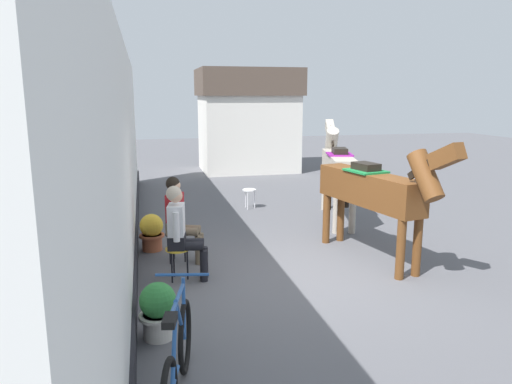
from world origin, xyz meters
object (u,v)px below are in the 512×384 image
(saddled_horse_far, at_px, (337,166))
(spare_stool_white, at_px, (249,192))
(flower_planter_far, at_px, (152,231))
(seated_visitor_far, at_px, (179,215))
(flower_planter_near, at_px, (158,309))
(saddled_horse_near, at_px, (374,190))
(leaning_bicycle, at_px, (178,362))
(seated_visitor_near, at_px, (181,228))

(saddled_horse_far, bearing_deg, spare_stool_white, 139.40)
(flower_planter_far, distance_m, spare_stool_white, 3.51)
(seated_visitor_far, distance_m, saddled_horse_far, 4.02)
(flower_planter_near, bearing_deg, saddled_horse_near, 27.66)
(saddled_horse_near, height_order, leaning_bicycle, saddled_horse_near)
(seated_visitor_near, xyz_separation_m, saddled_horse_near, (3.06, 0.16, 0.38))
(saddled_horse_far, bearing_deg, seated_visitor_far, -150.59)
(leaning_bicycle, bearing_deg, saddled_horse_near, 42.31)
(flower_planter_far, bearing_deg, flower_planter_near, -89.98)
(flower_planter_near, bearing_deg, flower_planter_far, 90.02)
(leaning_bicycle, relative_size, spare_stool_white, 3.77)
(seated_visitor_far, relative_size, flower_planter_far, 2.17)
(flower_planter_far, xyz_separation_m, spare_stool_white, (2.31, 2.64, 0.07))
(saddled_horse_near, xyz_separation_m, leaning_bicycle, (-3.33, -3.03, -0.76))
(flower_planter_far, relative_size, leaning_bicycle, 0.37)
(flower_planter_near, bearing_deg, leaning_bicycle, -84.09)
(seated_visitor_far, bearing_deg, spare_stool_white, 60.71)
(saddled_horse_far, height_order, flower_planter_far, saddled_horse_far)
(saddled_horse_far, distance_m, flower_planter_far, 4.20)
(seated_visitor_near, bearing_deg, saddled_horse_near, 2.91)
(saddled_horse_far, height_order, flower_planter_near, saddled_horse_far)
(saddled_horse_near, height_order, saddled_horse_far, same)
(saddled_horse_far, xyz_separation_m, flower_planter_near, (-3.92, -4.39, -0.82))
(seated_visitor_near, height_order, saddled_horse_far, saddled_horse_far)
(flower_planter_near, relative_size, flower_planter_far, 1.00)
(seated_visitor_far, height_order, flower_planter_far, seated_visitor_far)
(seated_visitor_far, relative_size, saddled_horse_far, 0.47)
(seated_visitor_near, relative_size, spare_stool_white, 3.02)
(saddled_horse_near, bearing_deg, flower_planter_near, -152.34)
(seated_visitor_near, relative_size, seated_visitor_far, 1.00)
(saddled_horse_near, xyz_separation_m, flower_planter_far, (-3.46, 1.32, -0.82))
(saddled_horse_near, distance_m, saddled_horse_far, 2.62)
(seated_visitor_near, bearing_deg, saddled_horse_far, 37.88)
(saddled_horse_far, bearing_deg, seated_visitor_near, -142.12)
(flower_planter_near, bearing_deg, saddled_horse_far, 48.29)
(seated_visitor_far, relative_size, leaning_bicycle, 0.80)
(saddled_horse_near, distance_m, flower_planter_far, 3.79)
(spare_stool_white, bearing_deg, seated_visitor_near, -114.86)
(seated_visitor_near, distance_m, saddled_horse_near, 3.09)
(leaning_bicycle, bearing_deg, seated_visitor_near, 84.64)
(leaning_bicycle, xyz_separation_m, spare_stool_white, (2.18, 7.00, 0.00))
(saddled_horse_near, relative_size, spare_stool_white, 6.44)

